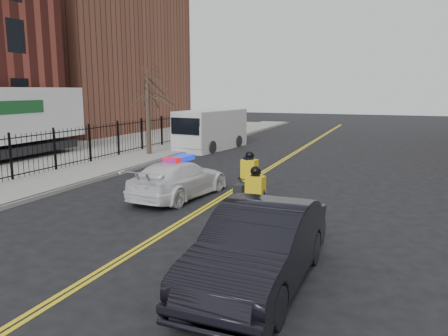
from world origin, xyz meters
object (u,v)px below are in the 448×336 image
cyclist_near (255,210)px  cargo_van (210,130)px  police_cruiser (179,179)px  dark_sedan (260,247)px  cyclist_far (249,186)px

cyclist_near → cargo_van: bearing=123.1°
cargo_van → cyclist_near: cargo_van is taller
police_cruiser → dark_sedan: (4.77, -5.86, 0.14)m
police_cruiser → cyclist_far: cyclist_far is taller
cargo_van → cyclist_near: 16.96m
police_cruiser → cyclist_near: (3.71, -2.81, -0.03)m
cargo_van → cyclist_far: (6.87, -12.73, -0.49)m
dark_sedan → cargo_van: cargo_van is taller
cyclist_near → cyclist_far: bearing=117.5°
cyclist_far → cargo_van: bearing=126.4°
dark_sedan → cargo_van: 20.15m
dark_sedan → cyclist_near: (-1.06, 3.05, -0.17)m
cyclist_near → dark_sedan: bearing=-65.2°
cargo_van → cyclist_far: bearing=-54.0°
dark_sedan → cargo_van: size_ratio=0.78×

